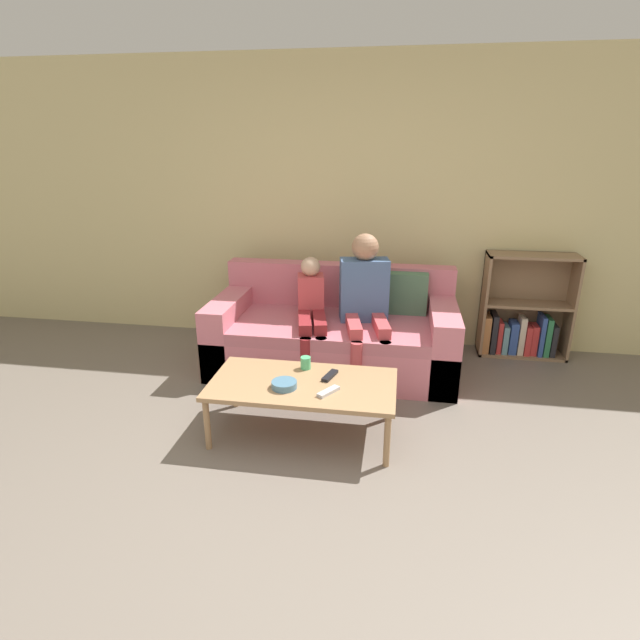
% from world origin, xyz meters
% --- Properties ---
extents(ground_plane, '(22.00, 22.00, 0.00)m').
position_xyz_m(ground_plane, '(0.00, 0.00, 0.00)').
color(ground_plane, '#70665B').
extents(wall_back, '(12.00, 0.06, 2.60)m').
position_xyz_m(wall_back, '(0.00, 2.81, 1.30)').
color(wall_back, beige).
rests_on(wall_back, ground_plane).
extents(couch, '(2.04, 0.98, 0.83)m').
position_xyz_m(couch, '(-0.05, 2.12, 0.28)').
color(couch, '#D1707F').
rests_on(couch, ground_plane).
extents(bookshelf, '(0.77, 0.28, 0.94)m').
position_xyz_m(bookshelf, '(1.60, 2.66, 0.35)').
color(bookshelf, '#8E7051').
rests_on(bookshelf, ground_plane).
extents(coffee_table, '(1.21, 0.63, 0.38)m').
position_xyz_m(coffee_table, '(-0.11, 1.01, 0.35)').
color(coffee_table, '#A87F56').
rests_on(coffee_table, ground_plane).
extents(person_adult, '(0.47, 0.72, 1.17)m').
position_xyz_m(person_adult, '(0.21, 2.03, 0.68)').
color(person_adult, '#C6474C').
rests_on(person_adult, ground_plane).
extents(person_child, '(0.35, 0.69, 0.96)m').
position_xyz_m(person_child, '(-0.22, 1.96, 0.55)').
color(person_child, maroon).
rests_on(person_child, ground_plane).
extents(cup_near, '(0.07, 0.07, 0.09)m').
position_xyz_m(cup_near, '(-0.13, 1.22, 0.43)').
color(cup_near, '#4CB77A').
rests_on(cup_near, coffee_table).
extents(tv_remote_0, '(0.10, 0.18, 0.02)m').
position_xyz_m(tv_remote_0, '(0.06, 1.11, 0.39)').
color(tv_remote_0, black).
rests_on(tv_remote_0, coffee_table).
extents(tv_remote_1, '(0.13, 0.17, 0.02)m').
position_xyz_m(tv_remote_1, '(0.08, 0.89, 0.39)').
color(tv_remote_1, '#B7B7BC').
rests_on(tv_remote_1, coffee_table).
extents(snack_bowl, '(0.16, 0.16, 0.05)m').
position_xyz_m(snack_bowl, '(-0.21, 0.92, 0.41)').
color(snack_bowl, teal).
rests_on(snack_bowl, coffee_table).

